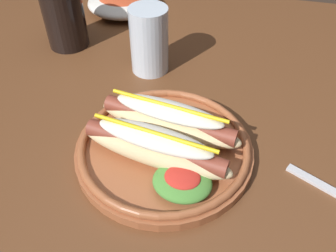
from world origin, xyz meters
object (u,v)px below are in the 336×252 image
hot_dog_plate (164,143)px  fork (335,193)px  side_bowl (123,1)px  soda_cup (64,17)px  water_cup (149,40)px

hot_dog_plate → fork: 0.25m
fork → side_bowl: (-0.47, 0.46, 0.02)m
hot_dog_plate → side_bowl: hot_dog_plate is taller
soda_cup → fork: bearing=-27.9°
soda_cup → water_cup: size_ratio=0.98×
water_cup → soda_cup: bearing=166.1°
soda_cup → water_cup: 0.20m
soda_cup → side_bowl: soda_cup is taller
soda_cup → side_bowl: size_ratio=0.71×
fork → side_bowl: bearing=162.2°
side_bowl → water_cup: bearing=-59.8°
fork → side_bowl: 0.66m
water_cup → side_bowl: size_ratio=0.72×
fork → soda_cup: size_ratio=0.92×
hot_dog_plate → soda_cup: size_ratio=2.15×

